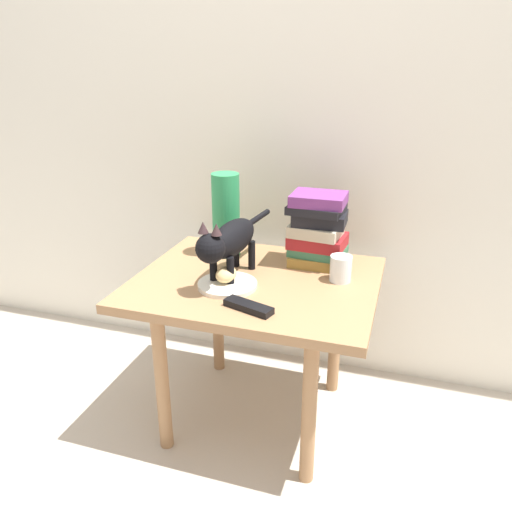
{
  "coord_description": "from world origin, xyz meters",
  "views": [
    {
      "loc": [
        0.45,
        -1.41,
        1.21
      ],
      "look_at": [
        0.0,
        0.0,
        0.62
      ],
      "focal_mm": 35.06,
      "sensor_mm": 36.0,
      "label": 1
    }
  ],
  "objects_px": {
    "book_stack": "(318,229)",
    "candle_jar": "(341,270)",
    "cat": "(229,241)",
    "green_vase": "(226,215)",
    "side_table": "(256,299)",
    "bread_roll": "(226,274)",
    "plate": "(227,285)",
    "tv_remote": "(248,307)"
  },
  "relations": [
    {
      "from": "bread_roll",
      "to": "tv_remote",
      "type": "xyz_separation_m",
      "value": [
        0.12,
        -0.13,
        -0.03
      ]
    },
    {
      "from": "bread_roll",
      "to": "cat",
      "type": "bearing_deg",
      "value": 98.45
    },
    {
      "from": "side_table",
      "to": "green_vase",
      "type": "distance_m",
      "value": 0.33
    },
    {
      "from": "book_stack",
      "to": "candle_jar",
      "type": "height_order",
      "value": "book_stack"
    },
    {
      "from": "cat",
      "to": "book_stack",
      "type": "bearing_deg",
      "value": 41.17
    },
    {
      "from": "plate",
      "to": "candle_jar",
      "type": "relative_size",
      "value": 2.2
    },
    {
      "from": "candle_jar",
      "to": "plate",
      "type": "bearing_deg",
      "value": -155.04
    },
    {
      "from": "book_stack",
      "to": "tv_remote",
      "type": "distance_m",
      "value": 0.43
    },
    {
      "from": "side_table",
      "to": "cat",
      "type": "bearing_deg",
      "value": -162.68
    },
    {
      "from": "side_table",
      "to": "bread_roll",
      "type": "bearing_deg",
      "value": -132.78
    },
    {
      "from": "side_table",
      "to": "cat",
      "type": "xyz_separation_m",
      "value": [
        -0.08,
        -0.03,
        0.2
      ]
    },
    {
      "from": "side_table",
      "to": "candle_jar",
      "type": "xyz_separation_m",
      "value": [
        0.26,
        0.07,
        0.11
      ]
    },
    {
      "from": "cat",
      "to": "green_vase",
      "type": "bearing_deg",
      "value": 113.47
    },
    {
      "from": "side_table",
      "to": "candle_jar",
      "type": "bearing_deg",
      "value": 14.72
    },
    {
      "from": "green_vase",
      "to": "candle_jar",
      "type": "bearing_deg",
      "value": -14.17
    },
    {
      "from": "green_vase",
      "to": "tv_remote",
      "type": "relative_size",
      "value": 1.99
    },
    {
      "from": "plate",
      "to": "tv_remote",
      "type": "relative_size",
      "value": 1.25
    },
    {
      "from": "tv_remote",
      "to": "cat",
      "type": "bearing_deg",
      "value": 141.78
    },
    {
      "from": "side_table",
      "to": "candle_jar",
      "type": "distance_m",
      "value": 0.29
    },
    {
      "from": "plate",
      "to": "tv_remote",
      "type": "distance_m",
      "value": 0.17
    },
    {
      "from": "bread_roll",
      "to": "side_table",
      "type": "bearing_deg",
      "value": 47.22
    },
    {
      "from": "book_stack",
      "to": "candle_jar",
      "type": "bearing_deg",
      "value": -49.04
    },
    {
      "from": "plate",
      "to": "book_stack",
      "type": "distance_m",
      "value": 0.37
    },
    {
      "from": "side_table",
      "to": "bread_roll",
      "type": "relative_size",
      "value": 9.72
    },
    {
      "from": "plate",
      "to": "cat",
      "type": "height_order",
      "value": "cat"
    },
    {
      "from": "bread_roll",
      "to": "cat",
      "type": "distance_m",
      "value": 0.11
    },
    {
      "from": "book_stack",
      "to": "green_vase",
      "type": "xyz_separation_m",
      "value": [
        -0.33,
        -0.01,
        0.02
      ]
    },
    {
      "from": "bread_roll",
      "to": "green_vase",
      "type": "bearing_deg",
      "value": 110.54
    },
    {
      "from": "bread_roll",
      "to": "book_stack",
      "type": "xyz_separation_m",
      "value": [
        0.23,
        0.26,
        0.09
      ]
    },
    {
      "from": "bread_roll",
      "to": "book_stack",
      "type": "relative_size",
      "value": 0.32
    },
    {
      "from": "cat",
      "to": "candle_jar",
      "type": "bearing_deg",
      "value": 15.33
    },
    {
      "from": "plate",
      "to": "bread_roll",
      "type": "xyz_separation_m",
      "value": [
        -0.01,
        0.01,
        0.03
      ]
    },
    {
      "from": "green_vase",
      "to": "book_stack",
      "type": "bearing_deg",
      "value": 1.43
    },
    {
      "from": "bread_roll",
      "to": "tv_remote",
      "type": "relative_size",
      "value": 0.53
    },
    {
      "from": "plate",
      "to": "book_stack",
      "type": "height_order",
      "value": "book_stack"
    },
    {
      "from": "plate",
      "to": "bread_roll",
      "type": "relative_size",
      "value": 2.34
    },
    {
      "from": "bread_roll",
      "to": "book_stack",
      "type": "height_order",
      "value": "book_stack"
    },
    {
      "from": "green_vase",
      "to": "candle_jar",
      "type": "distance_m",
      "value": 0.46
    },
    {
      "from": "bread_roll",
      "to": "book_stack",
      "type": "bearing_deg",
      "value": 48.57
    },
    {
      "from": "book_stack",
      "to": "side_table",
      "type": "bearing_deg",
      "value": -130.83
    },
    {
      "from": "cat",
      "to": "green_vase",
      "type": "relative_size",
      "value": 1.6
    },
    {
      "from": "green_vase",
      "to": "side_table",
      "type": "bearing_deg",
      "value": -46.49
    }
  ]
}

